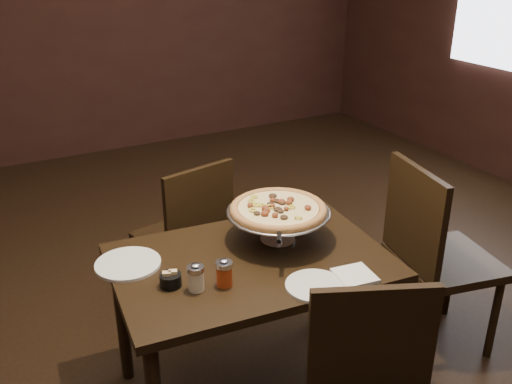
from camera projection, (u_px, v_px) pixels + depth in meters
name	position (u px, v px, depth m)	size (l,w,h in m)	color
room	(275.00, 76.00, 2.05)	(6.04, 7.04, 2.84)	black
dining_table	(251.00, 278.00, 2.32)	(1.15, 0.82, 0.68)	black
pizza_stand	(278.00, 209.00, 2.36)	(0.44, 0.44, 0.18)	silver
parmesan_shaker	(196.00, 277.00, 2.06)	(0.06, 0.06, 0.11)	beige
pepper_flake_shaker	(224.00, 273.00, 2.09)	(0.06, 0.06, 0.11)	#95290D
packet_caddy	(170.00, 280.00, 2.10)	(0.08, 0.08, 0.06)	black
napkin_stack	(355.00, 276.00, 2.15)	(0.14, 0.14, 0.02)	white
plate_left	(128.00, 264.00, 2.24)	(0.26, 0.26, 0.01)	silver
plate_near	(315.00, 286.00, 2.10)	(0.22, 0.22, 0.01)	silver
serving_spatula	(279.00, 236.00, 2.17)	(0.14, 0.14, 0.02)	silver
chair_far	(188.00, 232.00, 2.94)	(0.48, 0.48, 0.86)	black
chair_side	(433.00, 252.00, 2.65)	(0.53, 0.53, 0.95)	black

